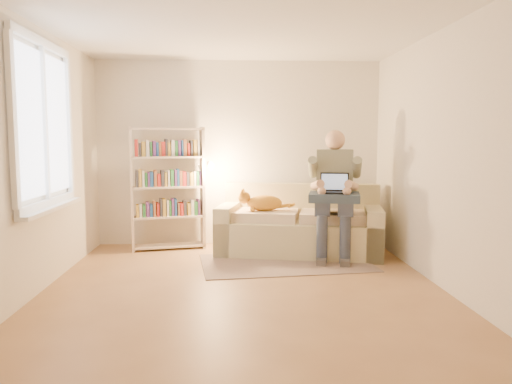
{
  "coord_description": "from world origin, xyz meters",
  "views": [
    {
      "loc": [
        -0.12,
        -4.88,
        1.49
      ],
      "look_at": [
        0.18,
        1.0,
        0.87
      ],
      "focal_mm": 35.0,
      "sensor_mm": 36.0,
      "label": 1
    }
  ],
  "objects": [
    {
      "name": "wall_left",
      "position": [
        -2.0,
        0.0,
        1.3
      ],
      "size": [
        0.02,
        4.5,
        2.6
      ],
      "primitive_type": "cube",
      "color": "silver",
      "rests_on": "floor"
    },
    {
      "name": "cat",
      "position": [
        0.26,
        1.57,
        0.68
      ],
      "size": [
        0.71,
        0.33,
        0.25
      ],
      "rotation": [
        0.0,
        0.0,
        -0.21
      ],
      "color": "#F9A930",
      "rests_on": "sofa"
    },
    {
      "name": "wall_right",
      "position": [
        2.0,
        0.0,
        1.3
      ],
      "size": [
        0.02,
        4.5,
        2.6
      ],
      "primitive_type": "cube",
      "color": "silver",
      "rests_on": "floor"
    },
    {
      "name": "wall_front",
      "position": [
        0.0,
        -2.25,
        1.3
      ],
      "size": [
        4.0,
        0.02,
        2.6
      ],
      "primitive_type": "cube",
      "color": "silver",
      "rests_on": "floor"
    },
    {
      "name": "blanket",
      "position": [
        1.22,
        1.16,
        0.79
      ],
      "size": [
        0.7,
        0.62,
        0.1
      ],
      "primitive_type": "cube",
      "rotation": [
        0.0,
        0.0,
        -0.21
      ],
      "color": "#2B3A4B",
      "rests_on": "person"
    },
    {
      "name": "wall_back",
      "position": [
        0.0,
        2.25,
        1.3
      ],
      "size": [
        4.0,
        0.02,
        2.6
      ],
      "primitive_type": "cube",
      "color": "silver",
      "rests_on": "floor"
    },
    {
      "name": "person",
      "position": [
        1.19,
        1.35,
        0.9
      ],
      "size": [
        0.59,
        0.81,
        1.62
      ],
      "rotation": [
        0.0,
        0.0,
        -0.21
      ],
      "color": "gray",
      "rests_on": "sofa"
    },
    {
      "name": "laptop",
      "position": [
        1.22,
        1.18,
        0.9
      ],
      "size": [
        0.41,
        0.38,
        0.3
      ],
      "rotation": [
        0.0,
        0.0,
        -0.21
      ],
      "color": "black",
      "rests_on": "blanket"
    },
    {
      "name": "rug",
      "position": [
        0.54,
        1.01,
        0.01
      ],
      "size": [
        2.14,
        1.41,
        0.01
      ],
      "primitive_type": "cube",
      "rotation": [
        0.0,
        0.0,
        0.11
      ],
      "color": "#816B5E",
      "rests_on": "floor"
    },
    {
      "name": "window",
      "position": [
        -1.95,
        0.2,
        1.38
      ],
      "size": [
        0.12,
        1.52,
        1.69
      ],
      "color": "white",
      "rests_on": "wall_left"
    },
    {
      "name": "ceiling",
      "position": [
        0.0,
        0.0,
        2.6
      ],
      "size": [
        4.0,
        4.5,
        0.02
      ],
      "primitive_type": "cube",
      "color": "white",
      "rests_on": "wall_back"
    },
    {
      "name": "sofa",
      "position": [
        0.78,
        1.6,
        0.33
      ],
      "size": [
        2.25,
        1.36,
        0.89
      ],
      "rotation": [
        0.0,
        0.0,
        -0.21
      ],
      "color": "beige",
      "rests_on": "floor"
    },
    {
      "name": "bookshelf",
      "position": [
        -0.97,
        1.9,
        0.92
      ],
      "size": [
        1.14,
        0.45,
        1.66
      ],
      "rotation": [
        0.0,
        0.0,
        0.21
      ],
      "color": "beige",
      "rests_on": "floor"
    },
    {
      "name": "floor",
      "position": [
        0.0,
        0.0,
        0.0
      ],
      "size": [
        4.5,
        4.5,
        0.0
      ],
      "primitive_type": "plane",
      "color": "olive",
      "rests_on": "ground"
    }
  ]
}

